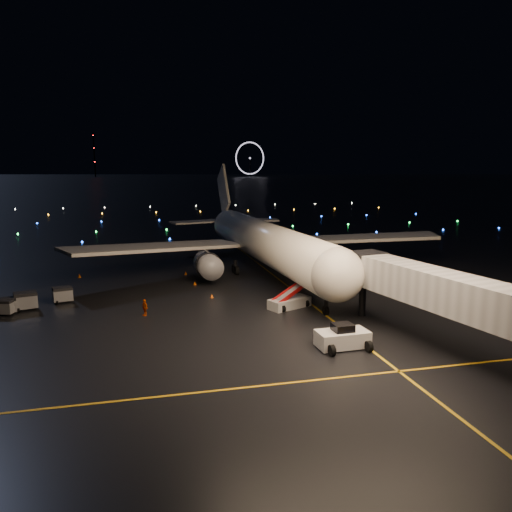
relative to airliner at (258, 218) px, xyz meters
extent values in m
plane|color=black|center=(-10.78, 272.21, -7.61)|extent=(2000.00, 2000.00, 0.00)
cube|color=gold|center=(1.22, -12.79, -7.60)|extent=(0.25, 80.00, 0.02)
cube|color=gold|center=(-15.78, -37.79, -7.60)|extent=(60.00, 0.25, 0.02)
cube|color=silver|center=(-0.83, -32.20, -6.60)|extent=(4.35, 2.40, 2.03)
imported|color=#DE4900|center=(-16.52, -19.10, -6.76)|extent=(0.86, 1.07, 1.70)
cone|color=#FE660C|center=(-8.91, -13.84, -7.38)|extent=(0.54, 0.54, 0.47)
cone|color=#FE660C|center=(-10.53, -0.61, -7.38)|extent=(0.55, 0.55, 0.47)
cone|color=#FE660C|center=(-10.03, -7.05, -7.37)|extent=(0.52, 0.52, 0.48)
cone|color=#FE660C|center=(-24.72, 0.93, -7.34)|extent=(0.49, 0.49, 0.55)
cylinder|color=black|center=(-70.78, 712.21, 24.39)|extent=(1.80, 1.80, 64.00)
cube|color=gray|center=(-25.21, -11.79, -6.76)|extent=(2.31, 1.89, 1.70)
cube|color=gray|center=(-28.57, -14.01, -6.67)|extent=(2.55, 2.09, 1.89)
cube|color=gray|center=(-30.23, -14.91, -6.82)|extent=(2.11, 1.69, 1.59)
cube|color=gray|center=(-30.31, -15.35, -6.84)|extent=(2.12, 1.75, 1.55)
camera|label=1|loc=(-17.12, -68.76, 7.14)|focal=35.00mm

